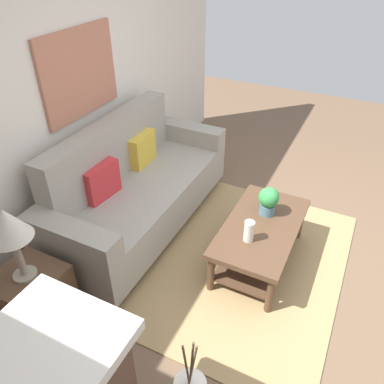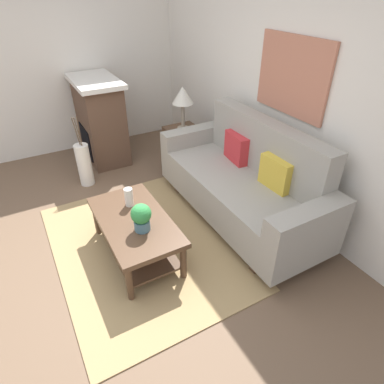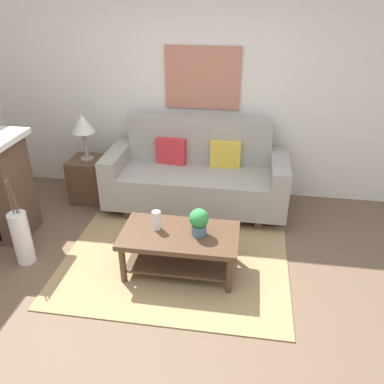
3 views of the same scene
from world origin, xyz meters
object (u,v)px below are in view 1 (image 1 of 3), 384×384
at_px(potted_plant_tabletop, 268,200).
at_px(framed_painting, 80,73).
at_px(couch, 137,189).
at_px(coffee_table, 260,235).
at_px(side_table, 35,302).
at_px(table_lamp, 8,227).
at_px(tabletop_vase, 249,231).
at_px(throw_pillow_crimson, 101,181).
at_px(throw_pillow_mustard, 142,149).

distance_m(potted_plant_tabletop, framed_painting, 1.95).
bearing_deg(framed_painting, couch, -90.00).
distance_m(coffee_table, side_table, 1.87).
distance_m(couch, side_table, 1.38).
bearing_deg(table_lamp, side_table, 0.00).
bearing_deg(coffee_table, table_lamp, 138.03).
bearing_deg(couch, coffee_table, -89.07).
bearing_deg(couch, tabletop_vase, -99.69).
relative_size(throw_pillow_crimson, throw_pillow_mustard, 1.00).
relative_size(couch, throw_pillow_mustard, 5.94).
bearing_deg(coffee_table, framed_painting, 90.68).
bearing_deg(throw_pillow_crimson, throw_pillow_mustard, 0.00).
height_order(potted_plant_tabletop, framed_painting, framed_painting).
distance_m(couch, throw_pillow_mustard, 0.43).
distance_m(throw_pillow_mustard, side_table, 1.75).
height_order(potted_plant_tabletop, side_table, potted_plant_tabletop).
xyz_separation_m(throw_pillow_mustard, potted_plant_tabletop, (-0.13, -1.37, -0.11)).
relative_size(tabletop_vase, potted_plant_tabletop, 0.71).
bearing_deg(table_lamp, coffee_table, -41.97).
bearing_deg(couch, throw_pillow_crimson, 159.09).
relative_size(coffee_table, potted_plant_tabletop, 4.20).
relative_size(couch, coffee_table, 1.95).
relative_size(potted_plant_tabletop, side_table, 0.47).
bearing_deg(tabletop_vase, coffee_table, -10.81).
bearing_deg(throw_pillow_mustard, table_lamp, -175.53).
height_order(coffee_table, table_lamp, table_lamp).
height_order(couch, potted_plant_tabletop, couch).
bearing_deg(potted_plant_tabletop, throw_pillow_mustard, 84.51).
relative_size(throw_pillow_mustard, table_lamp, 0.63).
bearing_deg(side_table, throw_pillow_crimson, 7.30).
relative_size(throw_pillow_mustard, side_table, 0.64).
distance_m(coffee_table, potted_plant_tabletop, 0.31).
xyz_separation_m(throw_pillow_mustard, coffee_table, (-0.31, -1.38, -0.37)).
bearing_deg(throw_pillow_mustard, potted_plant_tabletop, -95.49).
xyz_separation_m(coffee_table, side_table, (-1.39, 1.25, -0.03)).
xyz_separation_m(throw_pillow_crimson, potted_plant_tabletop, (0.53, -1.37, -0.11)).
xyz_separation_m(coffee_table, tabletop_vase, (-0.23, 0.04, 0.21)).
bearing_deg(tabletop_vase, side_table, 133.93).
relative_size(tabletop_vase, side_table, 0.33).
distance_m(tabletop_vase, side_table, 1.69).
xyz_separation_m(throw_pillow_crimson, table_lamp, (-1.04, -0.13, 0.31)).
height_order(table_lamp, framed_painting, framed_painting).
height_order(couch, side_table, couch).
bearing_deg(side_table, framed_painting, 19.09).
height_order(throw_pillow_mustard, coffee_table, throw_pillow_mustard).
distance_m(table_lamp, framed_painting, 1.53).
distance_m(couch, tabletop_vase, 1.23).
bearing_deg(tabletop_vase, potted_plant_tabletop, -4.31).
xyz_separation_m(couch, framed_painting, (0.00, 0.47, 1.06)).
bearing_deg(side_table, couch, 0.28).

